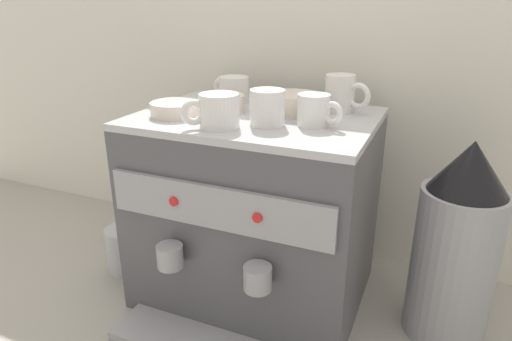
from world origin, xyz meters
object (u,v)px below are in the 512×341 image
Objects in this scene: ceramic_cup_2 at (315,110)px; ceramic_bowl_0 at (175,109)px; ceramic_cup_3 at (267,107)px; ceramic_bowl_2 at (224,104)px; milk_pitcher at (125,249)px; ceramic_cup_4 at (342,93)px; ceramic_cup_0 at (233,89)px; ceramic_cup_1 at (217,111)px; ceramic_bowl_1 at (294,104)px; espresso_machine at (255,210)px; coffee_grinder at (456,247)px.

ceramic_cup_2 is 0.31m from ceramic_bowl_0.
ceramic_cup_3 is at bearing -161.61° from ceramic_cup_2.
ceramic_bowl_2 reaches higher than milk_pitcher.
ceramic_cup_2 is 0.99× the size of ceramic_cup_3.
ceramic_cup_3 is 0.93× the size of ceramic_cup_4.
ceramic_cup_4 is 0.88× the size of milk_pitcher.
ceramic_cup_0 is 0.20m from ceramic_bowl_0.
ceramic_bowl_2 is at bearing 111.26° from ceramic_cup_1.
ceramic_bowl_0 is 0.88× the size of milk_pitcher.
ceramic_bowl_0 is at bearing -140.12° from ceramic_bowl_2.
ceramic_cup_0 is at bearing 108.76° from ceramic_cup_1.
ceramic_bowl_1 is at bearing -18.78° from ceramic_cup_0.
espresso_machine is 4.23× the size of milk_pitcher.
ceramic_cup_1 is at bearing -68.74° from ceramic_bowl_2.
ceramic_bowl_1 is at bearing 175.46° from coffee_grinder.
milk_pitcher is (-0.82, -0.08, -0.15)m from coffee_grinder.
ceramic_cup_0 is 0.19m from ceramic_bowl_1.
ceramic_bowl_2 is at bearing 172.59° from ceramic_cup_2.
ceramic_bowl_2 reaches higher than espresso_machine.
ceramic_cup_2 is at bearing -49.12° from ceramic_bowl_1.
ceramic_cup_2 is 0.23m from ceramic_bowl_2.
ceramic_cup_2 is 0.92× the size of ceramic_cup_4.
ceramic_cup_2 is at bearing 18.39° from ceramic_cup_3.
ceramic_cup_3 reaches higher than milk_pitcher.
ceramic_bowl_1 is at bearing 60.25° from ceramic_cup_1.
espresso_machine is 0.31m from ceramic_bowl_0.
ceramic_bowl_1 is 0.16m from ceramic_bowl_2.
ceramic_cup_4 is at bearing 81.67° from ceramic_cup_2.
ceramic_cup_3 is at bearing -47.54° from ceramic_cup_0.
ceramic_cup_0 is 0.99× the size of ceramic_bowl_0.
ceramic_cup_2 is 0.91× the size of ceramic_bowl_0.
espresso_machine is 0.41m from milk_pitcher.
ceramic_bowl_2 is at bearing 39.88° from ceramic_bowl_0.
milk_pitcher is (-0.51, -0.02, -0.43)m from ceramic_cup_2.
ceramic_cup_4 is (0.11, 0.17, 0.01)m from ceramic_cup_3.
ceramic_cup_3 is 0.22m from ceramic_bowl_0.
milk_pitcher is at bearing -169.87° from ceramic_bowl_2.
ceramic_bowl_1 is at bearing 28.85° from ceramic_bowl_0.
ceramic_cup_4 is 0.41m from coffee_grinder.
ceramic_cup_4 is (0.17, 0.11, 0.28)m from espresso_machine.
ceramic_cup_0 is 1.08× the size of ceramic_cup_2.
ceramic_cup_1 is 0.58m from coffee_grinder.
ceramic_cup_4 is at bearing 34.32° from espresso_machine.
ceramic_cup_0 is 0.63m from coffee_grinder.
ceramic_bowl_1 is 0.27× the size of coffee_grinder.
ceramic_bowl_0 is (-0.16, -0.07, 0.25)m from espresso_machine.
ceramic_bowl_0 reaches higher than milk_pitcher.
ceramic_cup_1 is 0.31m from ceramic_cup_4.
ceramic_cup_3 is at bearing -49.29° from espresso_machine.
ceramic_bowl_1 is (0.02, 0.12, -0.02)m from ceramic_cup_3.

